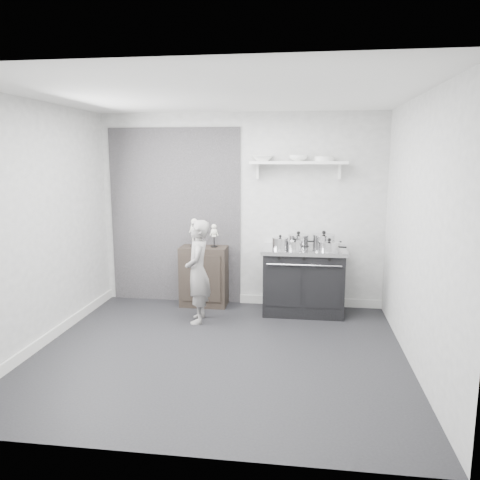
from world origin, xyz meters
name	(u,v)px	position (x,y,z in m)	size (l,w,h in m)	color
ground	(218,352)	(0.00, 0.00, 0.00)	(4.00, 4.00, 0.00)	black
room_shell	(211,201)	(-0.09, 0.15, 1.64)	(4.02, 3.62, 2.71)	#A3A3A1
wall_shelf	(298,163)	(0.80, 1.68, 2.01)	(1.30, 0.26, 0.24)	silver
stove	(303,280)	(0.91, 1.48, 0.45)	(1.12, 0.70, 0.90)	black
side_cabinet	(204,276)	(-0.50, 1.61, 0.43)	(0.65, 0.38, 0.85)	black
child	(198,272)	(-0.43, 0.93, 0.66)	(0.48, 0.32, 1.32)	gray
pot_front_left	(280,243)	(0.59, 1.36, 0.97)	(0.30, 0.21, 0.19)	silver
pot_back_left	(298,240)	(0.82, 1.57, 0.98)	(0.37, 0.28, 0.21)	silver
pot_back_right	(324,241)	(1.16, 1.56, 0.98)	(0.39, 0.30, 0.23)	silver
pot_front_right	(329,246)	(1.22, 1.31, 0.96)	(0.36, 0.27, 0.17)	silver
pot_front_center	(295,245)	(0.78, 1.31, 0.96)	(0.28, 0.19, 0.15)	silver
skeleton_full	(194,230)	(-0.63, 1.61, 1.08)	(0.13, 0.08, 0.46)	silver
skeleton_torso	(214,234)	(-0.35, 1.61, 1.04)	(0.10, 0.07, 0.37)	silver
bowl_large	(263,158)	(0.32, 1.67, 2.08)	(0.29, 0.29, 0.07)	white
bowl_small	(298,158)	(0.80, 1.67, 2.08)	(0.25, 0.25, 0.08)	white
plate_stack	(324,159)	(1.14, 1.67, 2.07)	(0.26, 0.26, 0.06)	silver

